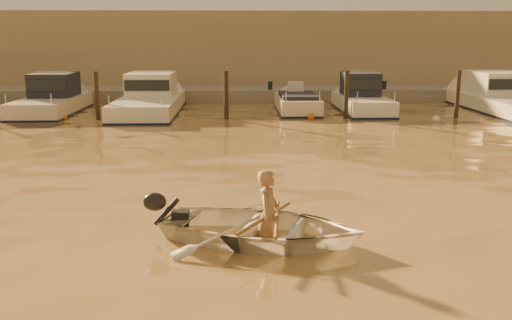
{
  "coord_description": "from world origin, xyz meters",
  "views": [
    {
      "loc": [
        0.17,
        -9.8,
        3.39
      ],
      "look_at": [
        0.61,
        2.3,
        0.75
      ],
      "focal_mm": 40.0,
      "sensor_mm": 36.0,
      "label": 1
    }
  ],
  "objects_px": {
    "waterfront_building": "(232,52)",
    "dinghy": "(262,228)",
    "moored_boat_2": "(150,99)",
    "person": "(268,215)",
    "moored_boat_3": "(297,107)",
    "moored_boat_4": "(362,98)",
    "moored_boat_5": "(503,97)",
    "moored_boat_1": "(51,99)"
  },
  "relations": [
    {
      "from": "person",
      "to": "waterfront_building",
      "type": "height_order",
      "value": "waterfront_building"
    },
    {
      "from": "waterfront_building",
      "to": "dinghy",
      "type": "bearing_deg",
      "value": -88.73
    },
    {
      "from": "moored_boat_5",
      "to": "moored_boat_4",
      "type": "bearing_deg",
      "value": 180.0
    },
    {
      "from": "dinghy",
      "to": "moored_boat_5",
      "type": "relative_size",
      "value": 0.39
    },
    {
      "from": "moored_boat_4",
      "to": "moored_boat_5",
      "type": "distance_m",
      "value": 6.51
    },
    {
      "from": "moored_boat_1",
      "to": "moored_boat_4",
      "type": "bearing_deg",
      "value": 0.0
    },
    {
      "from": "dinghy",
      "to": "moored_boat_3",
      "type": "xyz_separation_m",
      "value": [
        2.38,
        16.7,
        -0.01
      ]
    },
    {
      "from": "person",
      "to": "waterfront_building",
      "type": "distance_m",
      "value": 27.8
    },
    {
      "from": "moored_boat_3",
      "to": "waterfront_building",
      "type": "height_order",
      "value": "waterfront_building"
    },
    {
      "from": "waterfront_building",
      "to": "moored_boat_3",
      "type": "bearing_deg",
      "value": -74.8
    },
    {
      "from": "dinghy",
      "to": "moored_boat_3",
      "type": "height_order",
      "value": "moored_boat_3"
    },
    {
      "from": "dinghy",
      "to": "moored_boat_4",
      "type": "relative_size",
      "value": 0.56
    },
    {
      "from": "moored_boat_5",
      "to": "person",
      "type": "bearing_deg",
      "value": -125.13
    },
    {
      "from": "moored_boat_3",
      "to": "moored_boat_5",
      "type": "xyz_separation_m",
      "value": [
        9.49,
        0.0,
        0.4
      ]
    },
    {
      "from": "moored_boat_3",
      "to": "moored_boat_4",
      "type": "distance_m",
      "value": 3.0
    },
    {
      "from": "moored_boat_2",
      "to": "waterfront_building",
      "type": "height_order",
      "value": "waterfront_building"
    },
    {
      "from": "moored_boat_1",
      "to": "moored_boat_3",
      "type": "xyz_separation_m",
      "value": [
        11.06,
        0.0,
        -0.4
      ]
    },
    {
      "from": "moored_boat_1",
      "to": "moored_boat_4",
      "type": "distance_m",
      "value": 14.03
    },
    {
      "from": "moored_boat_4",
      "to": "moored_boat_3",
      "type": "bearing_deg",
      "value": 180.0
    },
    {
      "from": "dinghy",
      "to": "waterfront_building",
      "type": "relative_size",
      "value": 0.07
    },
    {
      "from": "moored_boat_4",
      "to": "moored_boat_5",
      "type": "bearing_deg",
      "value": 0.0
    },
    {
      "from": "person",
      "to": "moored_boat_4",
      "type": "bearing_deg",
      "value": -0.16
    },
    {
      "from": "moored_boat_2",
      "to": "waterfront_building",
      "type": "xyz_separation_m",
      "value": [
        3.68,
        11.0,
        1.77
      ]
    },
    {
      "from": "dinghy",
      "to": "waterfront_building",
      "type": "distance_m",
      "value": 27.79
    },
    {
      "from": "dinghy",
      "to": "person",
      "type": "distance_m",
      "value": 0.25
    },
    {
      "from": "person",
      "to": "waterfront_building",
      "type": "bearing_deg",
      "value": 18.75
    },
    {
      "from": "moored_boat_1",
      "to": "person",
      "type": "bearing_deg",
      "value": -62.32
    },
    {
      "from": "dinghy",
      "to": "waterfront_building",
      "type": "xyz_separation_m",
      "value": [
        -0.61,
        27.7,
        2.17
      ]
    },
    {
      "from": "moored_boat_1",
      "to": "moored_boat_2",
      "type": "height_order",
      "value": "same"
    },
    {
      "from": "moored_boat_2",
      "to": "moored_boat_5",
      "type": "distance_m",
      "value": 16.15
    },
    {
      "from": "moored_boat_2",
      "to": "moored_boat_4",
      "type": "xyz_separation_m",
      "value": [
        9.64,
        0.0,
        0.0
      ]
    },
    {
      "from": "person",
      "to": "waterfront_building",
      "type": "relative_size",
      "value": 0.03
    },
    {
      "from": "person",
      "to": "moored_boat_3",
      "type": "distance_m",
      "value": 16.88
    },
    {
      "from": "person",
      "to": "moored_boat_3",
      "type": "bearing_deg",
      "value": 9.52
    },
    {
      "from": "dinghy",
      "to": "moored_boat_3",
      "type": "bearing_deg",
      "value": 9.19
    },
    {
      "from": "waterfront_building",
      "to": "moored_boat_2",
      "type": "bearing_deg",
      "value": -108.47
    },
    {
      "from": "waterfront_building",
      "to": "moored_boat_5",
      "type": "bearing_deg",
      "value": -41.4
    },
    {
      "from": "person",
      "to": "moored_boat_1",
      "type": "xyz_separation_m",
      "value": [
        -8.78,
        16.73,
        0.16
      ]
    },
    {
      "from": "moored_boat_1",
      "to": "moored_boat_5",
      "type": "relative_size",
      "value": 0.76
    },
    {
      "from": "person",
      "to": "dinghy",
      "type": "bearing_deg",
      "value": 90.0
    },
    {
      "from": "moored_boat_2",
      "to": "moored_boat_4",
      "type": "height_order",
      "value": "same"
    },
    {
      "from": "dinghy",
      "to": "person",
      "type": "height_order",
      "value": "person"
    }
  ]
}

